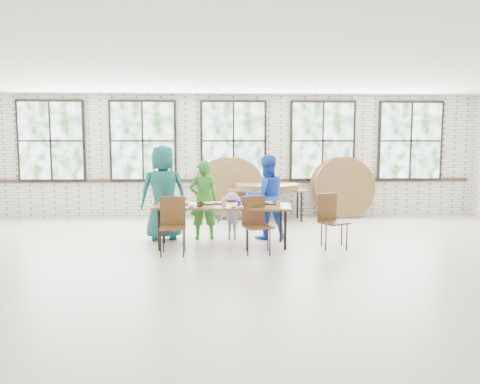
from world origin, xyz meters
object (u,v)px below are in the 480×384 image
object	(u,v)px
chair_near_right	(256,220)
storage_table	(267,191)
chair_near_left	(173,220)
dining_table	(222,208)

from	to	relation	value
chair_near_right	storage_table	world-z (taller)	chair_near_right
chair_near_left	chair_near_right	distance (m)	1.38
chair_near_right	storage_table	distance (m)	3.28
dining_table	chair_near_right	size ratio (longest dim) A/B	2.60
chair_near_right	dining_table	bearing A→B (deg)	119.31
dining_table	storage_table	xyz separation A→B (m)	(1.06, 2.76, -0.00)
dining_table	chair_near_left	distance (m)	0.97
storage_table	chair_near_right	bearing A→B (deg)	-95.52
dining_table	chair_near_right	xyz separation A→B (m)	(0.56, -0.48, -0.13)
dining_table	chair_near_left	world-z (taller)	chair_near_left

